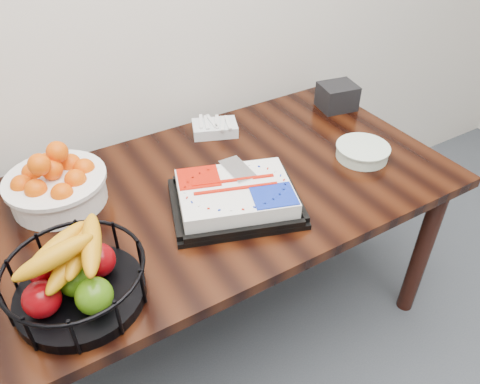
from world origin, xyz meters
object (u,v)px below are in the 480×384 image
table (203,211)px  tangerine_bowl (55,180)px  fruit_basket (76,278)px  cake_tray (235,197)px  plate_stack (362,152)px  napkin_box (337,96)px

table → tangerine_bowl: 0.50m
tangerine_bowl → fruit_basket: bearing=-97.5°
cake_tray → tangerine_bowl: size_ratio=1.53×
tangerine_bowl → plate_stack: tangerine_bowl is taller
table → cake_tray: (0.06, -0.13, 0.13)m
table → plate_stack: size_ratio=8.89×
cake_tray → napkin_box: bearing=26.1°
fruit_basket → napkin_box: size_ratio=2.36×
table → cake_tray: 0.19m
fruit_basket → tangerine_bowl: bearing=82.5°
cake_tray → napkin_box: (0.74, 0.36, 0.02)m
plate_stack → napkin_box: napkin_box is taller
tangerine_bowl → plate_stack: 1.10m
tangerine_bowl → cake_tray: bearing=-33.6°
cake_tray → napkin_box: 0.82m
table → napkin_box: bearing=16.4°
napkin_box → table: bearing=-163.6°
fruit_basket → napkin_box: 1.38m
table → fruit_basket: fruit_basket is taller
table → napkin_box: napkin_box is taller
napkin_box → tangerine_bowl: bearing=-178.2°
tangerine_bowl → napkin_box: size_ratio=2.14×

